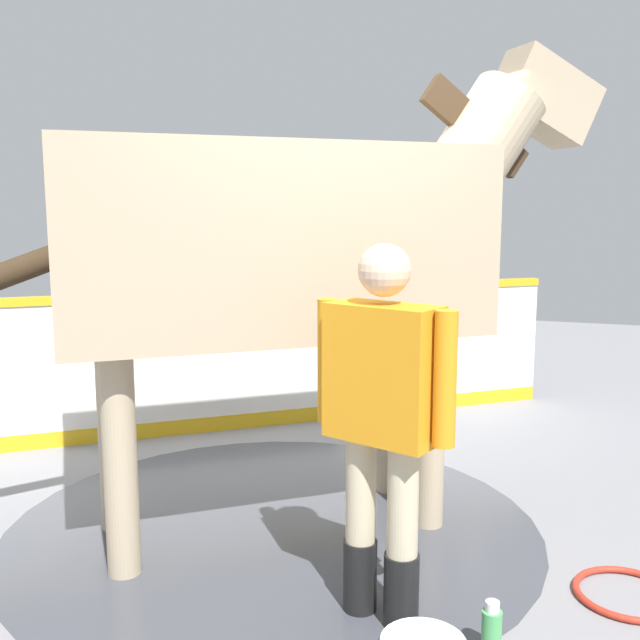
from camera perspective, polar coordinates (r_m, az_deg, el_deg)
ground_plane at (r=4.36m, az=-2.92°, el=-14.98°), size 16.00×16.00×0.02m
wet_patch at (r=4.20m, az=-3.67°, el=-15.82°), size 2.93×2.93×0.00m
barrier_wall at (r=5.75m, az=-8.71°, el=-3.66°), size 4.75×3.77×1.12m
roof_post_near at (r=6.70m, az=12.60°, el=4.90°), size 0.16×0.16×2.63m
horse at (r=3.85m, az=-2.25°, el=6.29°), size 2.88×2.38×2.66m
handler at (r=3.03m, az=4.94°, el=-7.12°), size 0.63×0.36×1.61m
bottle_spray at (r=3.17m, az=13.33°, el=-22.67°), size 0.08×0.08×0.23m
hose_coil at (r=3.78m, az=23.05°, el=-19.18°), size 0.48×0.48×0.03m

